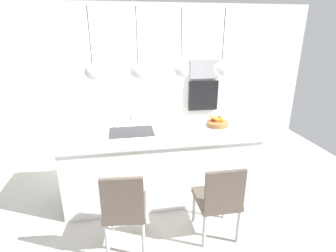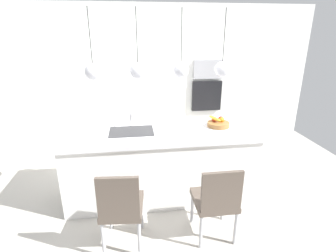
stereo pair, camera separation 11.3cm
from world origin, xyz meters
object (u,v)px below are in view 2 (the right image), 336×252
oven (206,96)px  chair_middle (216,199)px  microwave (208,69)px  chair_near (121,206)px  fruit_bowl (218,123)px

oven → chair_middle: (-0.58, -2.51, -0.50)m
oven → chair_middle: size_ratio=0.63×
microwave → chair_near: 3.11m
oven → chair_near: bearing=-121.8°
oven → chair_middle: 2.62m
fruit_bowl → chair_middle: fruit_bowl is taller
fruit_bowl → chair_near: fruit_bowl is taller
oven → chair_middle: oven is taller
microwave → chair_middle: microwave is taller
fruit_bowl → oven: size_ratio=0.53×
microwave → oven: (0.00, 0.00, -0.50)m
chair_middle → microwave: bearing=77.0°
chair_middle → chair_near: bearing=-179.9°
oven → chair_near: (-1.56, -2.51, -0.48)m
oven → chair_near: size_ratio=0.61×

